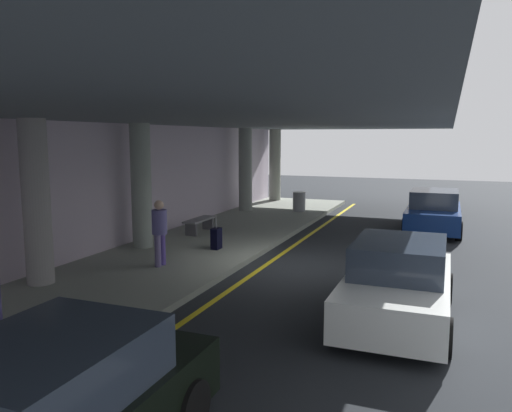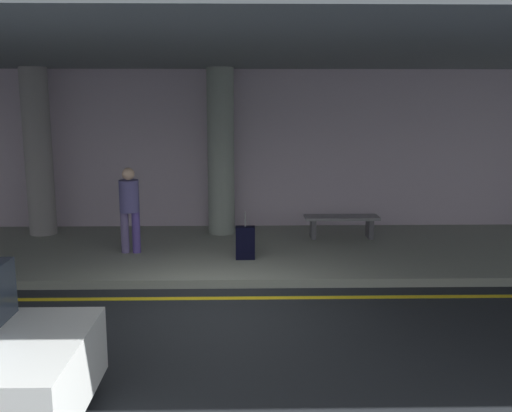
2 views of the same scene
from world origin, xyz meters
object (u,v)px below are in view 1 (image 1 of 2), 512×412
(car_white, at_px, (398,283))
(trash_bin_steel, at_px, (299,201))
(bench_metal, at_px, (200,222))
(traveler_with_luggage, at_px, (160,229))
(support_column_far_left, at_px, (36,202))
(support_column_left_mid, at_px, (141,186))
(suitcase_upright_primary, at_px, (216,238))
(support_column_right_mid, at_px, (275,165))
(support_column_center, at_px, (245,169))
(car_navy, at_px, (434,212))

(car_white, relative_size, trash_bin_steel, 4.82)
(car_white, height_order, bench_metal, car_white)
(traveler_with_luggage, distance_m, bench_metal, 4.53)
(support_column_far_left, xyz_separation_m, bench_metal, (6.62, -0.53, -1.47))
(support_column_left_mid, height_order, car_white, support_column_left_mid)
(support_column_far_left, bearing_deg, suitcase_upright_primary, -25.62)
(support_column_left_mid, distance_m, support_column_right_mid, 12.00)
(bench_metal, bearing_deg, trash_bin_steel, -16.31)
(support_column_center, xyz_separation_m, bench_metal, (-5.38, -0.53, -1.47))
(support_column_far_left, bearing_deg, car_white, -82.84)
(support_column_far_left, bearing_deg, support_column_center, 0.00)
(car_navy, height_order, trash_bin_steel, car_navy)
(support_column_far_left, distance_m, support_column_right_mid, 16.00)
(support_column_left_mid, distance_m, car_white, 8.31)
(support_column_far_left, distance_m, trash_bin_steel, 12.94)
(support_column_far_left, distance_m, car_navy, 13.28)
(traveler_with_luggage, bearing_deg, car_navy, 143.46)
(car_white, height_order, car_navy, same)
(bench_metal, bearing_deg, suitcase_upright_primary, -141.93)
(support_column_left_mid, relative_size, support_column_center, 1.00)
(bench_metal, bearing_deg, support_column_center, 5.63)
(support_column_far_left, xyz_separation_m, car_white, (0.96, -7.63, -1.26))
(support_column_far_left, xyz_separation_m, support_column_center, (12.00, 0.00, 0.00))
(support_column_right_mid, xyz_separation_m, bench_metal, (-9.38, -0.53, -1.47))
(car_white, distance_m, car_navy, 9.61)
(car_navy, bearing_deg, trash_bin_steel, -111.24)
(traveler_with_luggage, bearing_deg, support_column_right_mid, -172.40)
(support_column_left_mid, bearing_deg, suitcase_upright_primary, -76.35)
(support_column_right_mid, distance_m, traveler_with_luggage, 13.85)
(support_column_left_mid, height_order, support_column_center, same)
(support_column_right_mid, xyz_separation_m, suitcase_upright_primary, (-11.47, -2.17, -1.51))
(support_column_left_mid, bearing_deg, car_navy, -50.49)
(car_navy, height_order, bench_metal, car_navy)
(support_column_far_left, bearing_deg, bench_metal, -4.57)
(support_column_right_mid, bearing_deg, car_navy, -124.36)
(support_column_right_mid, height_order, traveler_with_luggage, support_column_right_mid)
(trash_bin_steel, bearing_deg, support_column_center, 105.92)
(car_white, bearing_deg, car_navy, 177.37)
(support_column_left_mid, xyz_separation_m, support_column_center, (8.00, 0.00, 0.00))
(car_white, bearing_deg, trash_bin_steel, -156.17)
(support_column_left_mid, xyz_separation_m, suitcase_upright_primary, (0.53, -2.17, -1.51))
(support_column_far_left, xyz_separation_m, suitcase_upright_primary, (4.53, -2.17, -1.51))
(support_column_left_mid, relative_size, car_navy, 0.89)
(traveler_with_luggage, height_order, suitcase_upright_primary, traveler_with_luggage)
(support_column_right_mid, height_order, bench_metal, support_column_right_mid)
(support_column_left_mid, relative_size, support_column_right_mid, 1.00)
(suitcase_upright_primary, bearing_deg, support_column_far_left, 141.26)
(support_column_far_left, height_order, traveler_with_luggage, support_column_far_left)
(support_column_center, distance_m, trash_bin_steel, 2.77)
(car_navy, distance_m, trash_bin_steel, 6.04)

